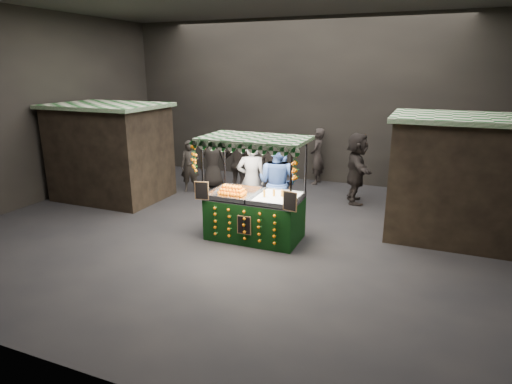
% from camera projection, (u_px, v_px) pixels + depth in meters
% --- Properties ---
extents(ground, '(12.00, 12.00, 0.00)m').
position_uv_depth(ground, '(242.00, 231.00, 9.68)').
color(ground, black).
rests_on(ground, ground).
extents(market_hall, '(12.10, 10.10, 5.05)m').
position_uv_depth(market_hall, '(241.00, 75.00, 8.72)').
color(market_hall, black).
rests_on(market_hall, ground).
extents(neighbour_stall_left, '(3.00, 2.20, 2.60)m').
position_uv_depth(neighbour_stall_left, '(111.00, 151.00, 11.80)').
color(neighbour_stall_left, black).
rests_on(neighbour_stall_left, ground).
extents(neighbour_stall_right, '(3.00, 2.20, 2.60)m').
position_uv_depth(neighbour_stall_right, '(462.00, 178.00, 9.03)').
color(neighbour_stall_right, black).
rests_on(neighbour_stall_right, ground).
extents(juice_stall, '(2.26, 1.33, 2.19)m').
position_uv_depth(juice_stall, '(255.00, 208.00, 9.06)').
color(juice_stall, black).
rests_on(juice_stall, ground).
extents(vendor_grey, '(0.82, 0.70, 1.91)m').
position_uv_depth(vendor_grey, '(251.00, 180.00, 10.23)').
color(vendor_grey, gray).
rests_on(vendor_grey, ground).
extents(vendor_blue, '(1.13, 0.97, 2.04)m').
position_uv_depth(vendor_blue, '(278.00, 183.00, 9.72)').
color(vendor_blue, navy).
rests_on(vendor_blue, ground).
extents(shopper_0, '(0.64, 0.53, 1.51)m').
position_uv_depth(shopper_0, '(190.00, 166.00, 12.52)').
color(shopper_0, '#292521').
rests_on(shopper_0, ground).
extents(shopper_1, '(1.14, 1.06, 1.88)m').
position_uv_depth(shopper_1, '(431.00, 185.00, 9.86)').
color(shopper_1, black).
rests_on(shopper_1, ground).
extents(shopper_2, '(1.09, 0.51, 1.82)m').
position_uv_depth(shopper_2, '(240.00, 164.00, 12.09)').
color(shopper_2, '#2C2623').
rests_on(shopper_2, ground).
extents(shopper_3, '(1.25, 1.25, 1.74)m').
position_uv_depth(shopper_3, '(271.00, 164.00, 12.28)').
color(shopper_3, '#282320').
rests_on(shopper_3, ground).
extents(shopper_4, '(0.95, 0.80, 1.65)m').
position_uv_depth(shopper_4, '(213.00, 160.00, 12.97)').
color(shopper_4, black).
rests_on(shopper_4, ground).
extents(shopper_5, '(1.02, 1.85, 1.90)m').
position_uv_depth(shopper_5, '(357.00, 168.00, 11.44)').
color(shopper_5, black).
rests_on(shopper_5, ground).
extents(shopper_6, '(0.43, 0.64, 1.74)m').
position_uv_depth(shopper_6, '(317.00, 156.00, 13.33)').
color(shopper_6, '#2E2825').
rests_on(shopper_6, ground).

